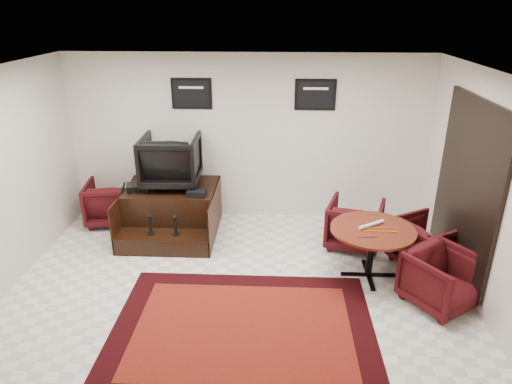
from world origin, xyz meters
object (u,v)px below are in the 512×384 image
armchair_side (111,200)px  table_chair_window (425,241)px  table_chair_back (355,222)px  shine_podium (172,211)px  shine_chair (171,158)px  meeting_table (372,234)px  table_chair_corner (442,277)px

armchair_side → table_chair_window: 5.07m
table_chair_back → shine_podium: bearing=10.7°
shine_chair → meeting_table: size_ratio=0.82×
armchair_side → table_chair_back: (4.02, -0.64, -0.00)m
shine_chair → table_chair_corner: shine_chair is taller
shine_chair → table_chair_back: (2.91, -0.51, -0.81)m
shine_chair → meeting_table: shine_chair is taller
shine_podium → meeting_table: bearing=-22.2°
table_chair_window → table_chair_corner: bearing=146.7°
shine_chair → table_chair_back: bearing=168.4°
shine_chair → table_chair_corner: 4.32m
table_chair_back → table_chair_corner: size_ratio=1.03×
table_chair_back → table_chair_window: size_ratio=1.05×
meeting_table → table_chair_window: table_chair_window is taller
shine_podium → table_chair_back: table_chair_back is taller
table_chair_corner → table_chair_back: bearing=85.0°
meeting_table → table_chair_corner: 1.00m
table_chair_corner → meeting_table: bearing=106.7°
table_chair_back → table_chair_window: table_chair_back is taller
meeting_table → table_chair_window: 0.93m
shine_chair → table_chair_window: 4.05m
table_chair_corner → table_chair_window: bearing=50.9°
table_chair_window → table_chair_corner: size_ratio=0.98×
armchair_side → table_chair_back: bearing=163.2°
shine_podium → table_chair_back: (2.91, -0.36, 0.06)m
shine_podium → armchair_side: (-1.11, 0.28, 0.06)m
armchair_side → table_chair_window: size_ratio=1.05×
meeting_table → table_chair_window: (0.83, 0.34, -0.26)m
armchair_side → table_chair_corner: size_ratio=1.03×
shine_podium → table_chair_back: size_ratio=1.86×
meeting_table → armchair_side: bearing=159.9°
shine_podium → shine_chair: (0.00, 0.15, 0.87)m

